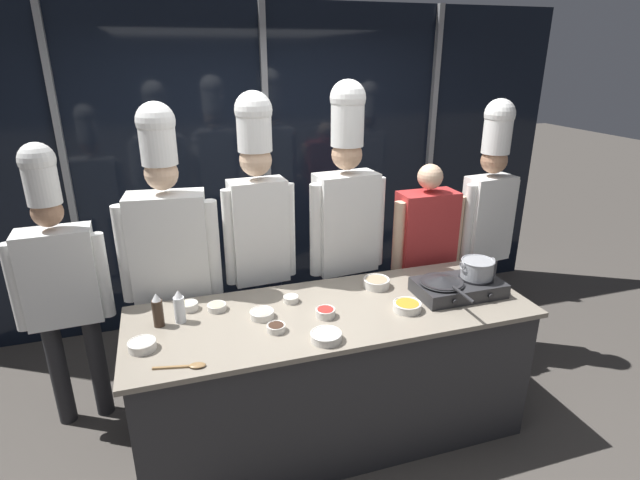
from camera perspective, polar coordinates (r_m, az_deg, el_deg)
The scene contains 25 objects.
ground_plane at distance 3.47m, azimuth 1.35°, elevation -20.94°, with size 24.00×24.00×0.00m, color #47423D.
window_wall_back at distance 4.43m, azimuth -6.13°, elevation 8.09°, with size 5.57×0.09×2.70m.
demo_counter at distance 3.19m, azimuth 1.42°, elevation -14.97°, with size 2.37×0.83×0.89m.
portable_stove at distance 3.24m, azimuth 15.52°, elevation -5.20°, with size 0.54×0.32×0.10m.
frying_pan at distance 3.14m, azimuth 13.80°, elevation -4.44°, with size 0.28×0.48×0.04m.
stock_pot at distance 3.26m, azimuth 17.53°, elevation -3.08°, with size 0.23×0.20×0.12m.
squeeze_bottle_soy at distance 2.90m, azimuth -18.06°, elevation -7.67°, with size 0.06×0.06×0.20m.
squeeze_bottle_clear at distance 2.90m, azimuth -15.77°, elevation -7.38°, with size 0.06×0.06×0.20m.
prep_bowl_onion at distance 2.74m, azimuth -19.66°, elevation -11.20°, with size 0.14×0.14×0.05m.
prep_bowl_bell_pepper at distance 2.88m, azimuth 0.62°, elevation -8.24°, with size 0.11×0.11×0.05m.
prep_bowl_shrimp at distance 2.89m, azimuth -6.65°, elevation -8.36°, with size 0.14×0.14×0.04m.
prep_bowl_ginger at distance 3.01m, azimuth -11.72°, elevation -7.45°, with size 0.11×0.11×0.04m.
prep_bowl_carrots at distance 2.99m, azimuth 9.94°, elevation -7.41°, with size 0.17×0.17×0.05m.
prep_bowl_garlic at distance 2.66m, azimuth 0.71°, elevation -10.90°, with size 0.17×0.17×0.05m.
prep_bowl_noodles at distance 3.05m, azimuth -14.76°, elevation -7.26°, with size 0.11×0.11×0.04m.
prep_bowl_bean_sprouts at distance 3.04m, azimuth -3.35°, elevation -6.70°, with size 0.09×0.09×0.04m.
prep_bowl_mushrooms at distance 3.24m, azimuth 6.47°, elevation -4.81°, with size 0.17×0.17×0.06m.
prep_bowl_soy_glaze at distance 2.75m, azimuth -5.04°, elevation -9.92°, with size 0.10×0.10×0.04m.
serving_spoon_slotted at distance 2.55m, azimuth -14.62°, elevation -13.75°, with size 0.25×0.08×0.02m.
chef_head at distance 3.40m, azimuth -27.59°, elevation -3.58°, with size 0.56×0.24×1.84m.
chef_sous at distance 3.25m, azimuth -16.82°, elevation -0.62°, with size 0.62×0.30×2.05m.
chef_line at distance 3.27m, azimuth -7.06°, elevation 2.47°, with size 0.48×0.23×2.09m.
chef_pastry at distance 3.43m, azimuth 2.97°, elevation 2.93°, with size 0.55×0.26×2.15m.
person_guest at distance 3.78m, azimuth 11.88°, elevation -0.81°, with size 0.56×0.22×1.57m.
chef_apprentice at distance 3.96m, azimuth 18.69°, elevation 3.50°, with size 0.47×0.22×2.01m.
Camera 1 is at (-0.86, -2.45, 2.30)m, focal length 28.00 mm.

